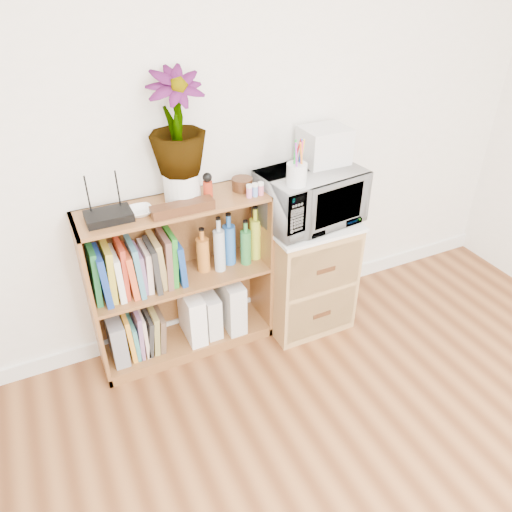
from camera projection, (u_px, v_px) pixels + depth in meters
skirting_board at (232, 309)px, 3.23m from camera, size 4.00×0.02×0.10m
bookshelf at (182, 281)px, 2.77m from camera, size 1.00×0.30×0.95m
wicker_unit at (304, 273)px, 3.05m from camera, size 0.50×0.45×0.70m
microwave at (310, 197)px, 2.76m from camera, size 0.59×0.43×0.30m
pen_cup at (297, 174)px, 2.50m from camera, size 0.10×0.10×0.11m
small_appliance at (324, 145)px, 2.72m from camera, size 0.25×0.21×0.20m
router at (109, 216)px, 2.36m from camera, size 0.22×0.15×0.04m
white_bowl at (139, 212)px, 2.41m from camera, size 0.13×0.13×0.03m
plant_pot at (182, 187)px, 2.50m from camera, size 0.18×0.18×0.16m
potted_plant at (177, 123)px, 2.32m from camera, size 0.28×0.28×0.49m
trinket_box at (183, 208)px, 2.42m from camera, size 0.31×0.08×0.05m
kokeshi_doll at (208, 191)px, 2.51m from camera, size 0.05×0.05×0.11m
wooden_bowl at (242, 184)px, 2.63m from camera, size 0.11×0.11×0.06m
paint_jars at (255, 191)px, 2.57m from camera, size 0.11×0.04×0.06m
file_box at (117, 338)px, 2.77m from camera, size 0.08×0.22×0.27m
magazine_holder_left at (192, 315)px, 2.91m from camera, size 0.10×0.25×0.31m
magazine_holder_mid at (209, 312)px, 2.96m from camera, size 0.09×0.22×0.27m
magazine_holder_right at (230, 302)px, 2.99m from camera, size 0.11×0.27×0.33m
cookbooks at (136, 267)px, 2.59m from camera, size 0.48×0.20×0.31m
liquor_bottles at (230, 242)px, 2.78m from camera, size 0.39×0.07×0.32m
lower_books at (143, 332)px, 2.83m from camera, size 0.22×0.19×0.29m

